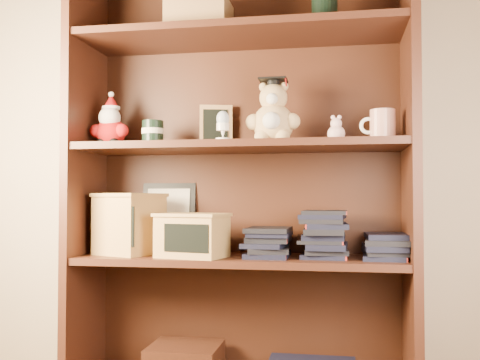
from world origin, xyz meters
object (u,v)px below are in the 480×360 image
(bookcase, at_px, (242,192))
(treats_box, at_px, (129,223))
(teacher_mug, at_px, (382,125))
(grad_teddy_bear, at_px, (273,118))

(bookcase, relative_size, treats_box, 6.03)
(teacher_mug, xyz_separation_m, treats_box, (-0.90, -0.00, -0.34))
(grad_teddy_bear, relative_size, teacher_mug, 1.93)
(bookcase, xyz_separation_m, grad_teddy_bear, (0.12, -0.06, 0.26))
(treats_box, bearing_deg, grad_teddy_bear, -0.66)
(bookcase, relative_size, teacher_mug, 13.22)
(bookcase, relative_size, grad_teddy_bear, 6.86)
(treats_box, bearing_deg, teacher_mug, 0.06)
(teacher_mug, bearing_deg, treats_box, -179.94)
(bookcase, distance_m, treats_box, 0.43)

